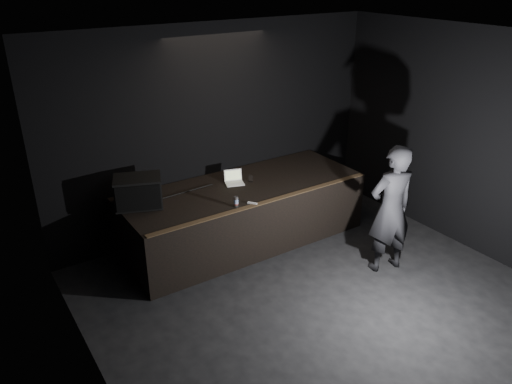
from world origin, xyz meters
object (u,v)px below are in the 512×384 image
at_px(laptop, 234,180).
at_px(stage_monitor, 138,192).
at_px(stage_riser, 243,213).
at_px(beer_can, 236,202).
at_px(person, 391,209).

bearing_deg(laptop, stage_monitor, -163.66).
relative_size(stage_riser, beer_can, 24.59).
bearing_deg(person, laptop, -44.53).
xyz_separation_m(stage_riser, laptop, (-0.05, 0.19, 0.55)).
bearing_deg(stage_monitor, stage_riser, 13.01).
xyz_separation_m(beer_can, person, (1.86, -1.33, -0.08)).
height_order(stage_monitor, laptop, stage_monitor).
relative_size(stage_monitor, laptop, 2.23).
bearing_deg(beer_can, person, -35.64).
height_order(laptop, beer_can, laptop).
distance_m(beer_can, person, 2.28).
xyz_separation_m(laptop, person, (1.42, -2.11, -0.05)).
bearing_deg(beer_can, laptop, 61.03).
distance_m(stage_riser, laptop, 0.59).
bearing_deg(stage_monitor, beer_can, -13.85).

